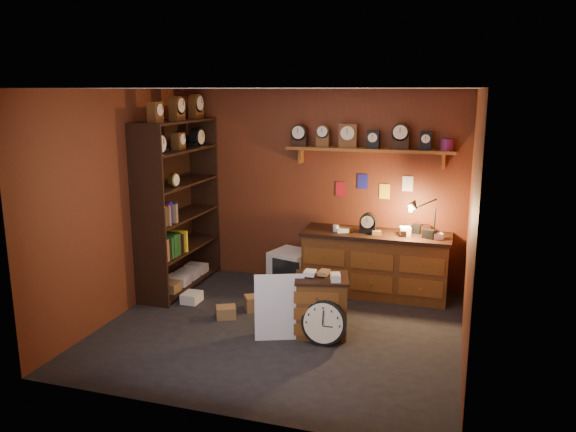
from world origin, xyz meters
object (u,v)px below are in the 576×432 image
Objects in this scene: workbench at (375,260)px; low_cabinet at (321,302)px; big_round_clock at (324,323)px; shelving_unit at (176,198)px.

low_cabinet is at bearing -105.02° from workbench.
workbench is at bearing 80.15° from big_round_clock.
shelving_unit reaches higher than low_cabinet.
shelving_unit is 2.81m from workbench.
workbench is 1.73m from big_round_clock.
workbench is at bearing 60.92° from low_cabinet.
big_round_clock is at bearing -84.45° from low_cabinet.
big_round_clock is (0.09, -0.26, -0.13)m from low_cabinet.
big_round_clock is (2.36, -1.19, -1.01)m from shelving_unit.
shelving_unit reaches higher than workbench.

